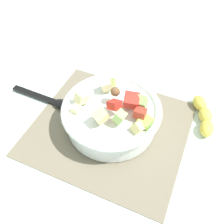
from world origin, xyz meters
TOP-DOWN VIEW (x-y plane):
  - ground_plane at (0.00, 0.00)m, footprint 2.40×2.40m
  - placemat at (0.00, 0.00)m, footprint 0.42×0.37m
  - salad_bowl at (0.00, 0.01)m, footprint 0.26×0.26m
  - serving_spoon at (-0.20, 0.02)m, footprint 0.21×0.04m
  - banana_whole at (0.23, 0.14)m, footprint 0.09×0.15m

SIDE VIEW (x-z plane):
  - ground_plane at x=0.00m, z-range 0.00..0.00m
  - placemat at x=0.00m, z-range 0.00..0.01m
  - serving_spoon at x=-0.20m, z-range 0.00..0.02m
  - banana_whole at x=0.23m, z-range 0.00..0.04m
  - salad_bowl at x=0.00m, z-range -0.01..0.11m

